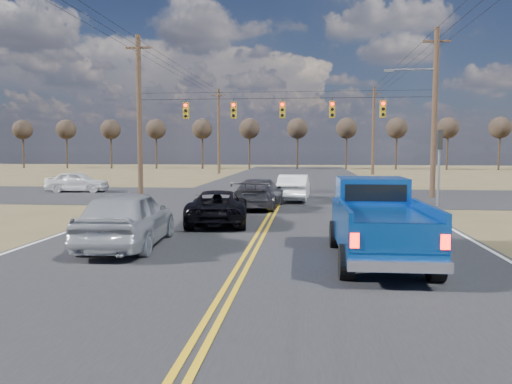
# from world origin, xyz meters

# --- Properties ---
(ground) EXTENTS (160.00, 160.00, 0.00)m
(ground) POSITION_xyz_m (0.00, 0.00, 0.00)
(ground) COLOR brown
(ground) RESTS_ON ground
(road_main) EXTENTS (14.00, 120.00, 0.02)m
(road_main) POSITION_xyz_m (0.00, 10.00, 0.00)
(road_main) COLOR #28282B
(road_main) RESTS_ON ground
(road_cross) EXTENTS (120.00, 12.00, 0.02)m
(road_cross) POSITION_xyz_m (0.00, 18.00, 0.00)
(road_cross) COLOR #28282B
(road_cross) RESTS_ON ground
(signal_gantry) EXTENTS (19.60, 4.83, 10.00)m
(signal_gantry) POSITION_xyz_m (0.50, 17.79, 5.06)
(signal_gantry) COLOR #473323
(signal_gantry) RESTS_ON ground
(utility_poles) EXTENTS (19.60, 58.32, 10.00)m
(utility_poles) POSITION_xyz_m (0.00, 17.00, 5.23)
(utility_poles) COLOR #473323
(utility_poles) RESTS_ON ground
(treeline) EXTENTS (87.00, 117.80, 7.40)m
(treeline) POSITION_xyz_m (0.00, 26.96, 5.70)
(treeline) COLOR #33261C
(treeline) RESTS_ON ground
(pickup_truck) EXTENTS (2.32, 5.66, 2.12)m
(pickup_truck) POSITION_xyz_m (3.40, 0.45, 1.03)
(pickup_truck) COLOR black
(pickup_truck) RESTS_ON ground
(silver_suv) EXTENTS (2.43, 5.25, 1.74)m
(silver_suv) POSITION_xyz_m (-3.75, 1.56, 0.87)
(silver_suv) COLOR #ADB0B5
(silver_suv) RESTS_ON ground
(black_suv) EXTENTS (2.76, 5.02, 1.33)m
(black_suv) POSITION_xyz_m (-1.90, 6.38, 0.67)
(black_suv) COLOR black
(black_suv) RESTS_ON ground
(white_car_queue) EXTENTS (1.78, 4.60, 1.49)m
(white_car_queue) POSITION_xyz_m (0.80, 15.50, 0.75)
(white_car_queue) COLOR white
(white_car_queue) RESTS_ON ground
(dgrey_car_queue) EXTENTS (2.43, 5.20, 1.47)m
(dgrey_car_queue) POSITION_xyz_m (-0.80, 11.74, 0.73)
(dgrey_car_queue) COLOR #37363C
(dgrey_car_queue) RESTS_ON ground
(cross_car_west) EXTENTS (1.97, 4.25, 1.41)m
(cross_car_west) POSITION_xyz_m (-13.99, 19.63, 0.70)
(cross_car_west) COLOR white
(cross_car_west) RESTS_ON ground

